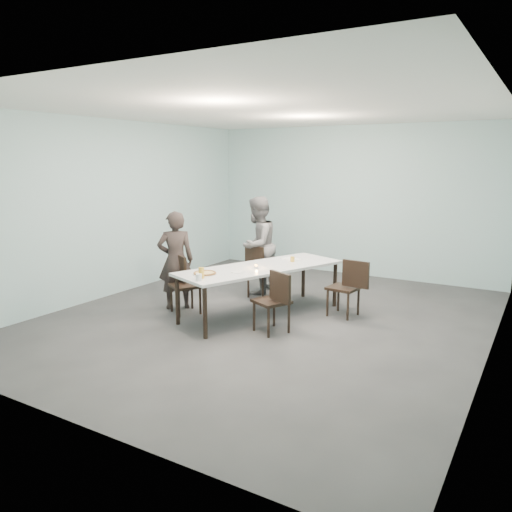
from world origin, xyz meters
The scene contains 16 objects.
ground centered at (0.00, 0.00, 0.00)m, with size 7.00×7.00×0.00m, color #333335.
room_shell centered at (0.00, 0.00, 2.03)m, with size 6.02×7.02×3.01m.
table centered at (-0.18, 0.12, 0.69)m, with size 1.79×2.75×0.75m.
chair_near_left centered at (-1.29, -0.35, 0.50)m, with size 0.64×0.58×0.87m.
chair_far_left centered at (-0.72, 0.99, 0.50)m, with size 0.65×0.50×0.87m.
chair_near_right centered at (0.41, -0.51, 0.50)m, with size 0.65×0.56×0.87m.
chair_far_right centered at (0.99, 0.71, 0.50)m, with size 0.63×0.47×0.87m.
diner_near centered at (-1.50, -0.25, 0.77)m, with size 0.56×0.37×1.55m, color black.
diner_far centered at (-0.89, 1.22, 0.85)m, with size 0.83×0.64×1.70m, color slate.
pizza centered at (-0.57, -0.75, 0.77)m, with size 0.34×0.34×0.04m.
side_plate centered at (-0.26, -0.39, 0.76)m, with size 0.18×0.18×0.01m, color white.
beer_glass centered at (-0.48, -0.95, 0.82)m, with size 0.08×0.08×0.15m, color gold.
water_tumbler centered at (-0.43, -1.07, 0.80)m, with size 0.08×0.08×0.09m, color silver.
tealight centered at (-0.18, -0.02, 0.77)m, with size 0.06×0.06×0.05m.
amber_tumbler centered at (0.06, 0.69, 0.79)m, with size 0.07×0.07×0.08m, color gold.
menu centered at (-0.04, 0.86, 0.75)m, with size 0.30×0.22×0.01m, color silver.
Camera 1 is at (3.49, -6.19, 2.31)m, focal length 35.00 mm.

